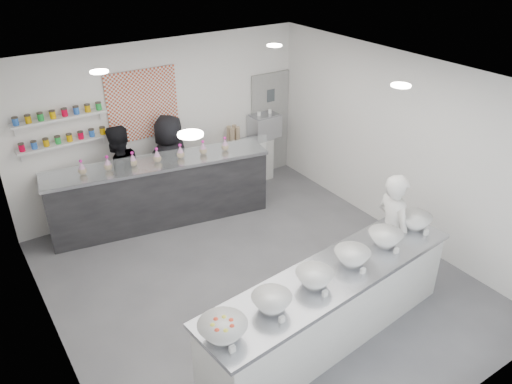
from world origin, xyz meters
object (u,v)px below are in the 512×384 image
Objects in this scene: espresso_machine at (264,126)px; espresso_ledge at (244,162)px; staff_right at (172,164)px; back_bar at (161,192)px; woman_prep at (392,231)px; staff_left at (120,177)px; prep_counter at (330,306)px.

espresso_ledge is at bearing 180.00° from espresso_machine.
espresso_machine is 0.32× the size of staff_right.
staff_right is (0.37, 0.30, 0.32)m from back_bar.
staff_left is at bearing 45.71° from woman_prep.
woman_prep is 4.02m from staff_right.
prep_counter is 6.30× the size of espresso_machine.
staff_left reaches higher than prep_counter.
staff_left is 1.01× the size of staff_right.
espresso_ledge is 0.67× the size of staff_right.
staff_left is (-1.17, 4.04, 0.41)m from prep_counter.
prep_counter is at bearing -108.50° from espresso_ledge.
back_bar is at bearing -169.18° from espresso_machine.
espresso_machine is at bearing 165.41° from staff_right.
woman_prep is at bearing 95.04° from staff_right.
espresso_machine is (1.90, 4.22, 0.62)m from prep_counter.
espresso_machine is 0.32× the size of staff_left.
back_bar is 2.07m from espresso_ledge.
woman_prep is at bearing 9.25° from prep_counter.
back_bar is 3.11× the size of espresso_ledge.
staff_left is (-2.61, 3.66, 0.03)m from woman_prep.
prep_counter is at bearing -70.51° from back_bar.
espresso_machine reaches higher than espresso_ledge.
staff_right is (0.95, 0.00, -0.01)m from staff_left.
back_bar reaches higher than espresso_ledge.
prep_counter is 0.98× the size of back_bar.
back_bar is 2.06× the size of staff_left.
prep_counter is 4.67m from espresso_machine.
espresso_ledge is 1.71m from staff_right.
woman_prep reaches higher than prep_counter.
espresso_ledge is 3.86m from woman_prep.
staff_right is (-1.66, 3.66, 0.02)m from woman_prep.
back_bar is at bearing -166.64° from espresso_ledge.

